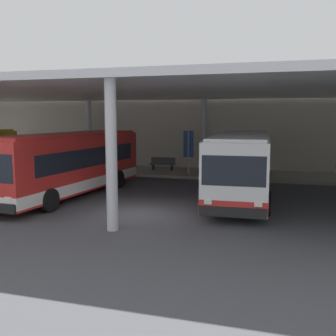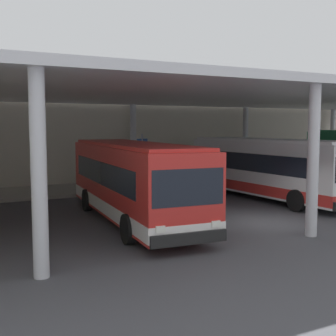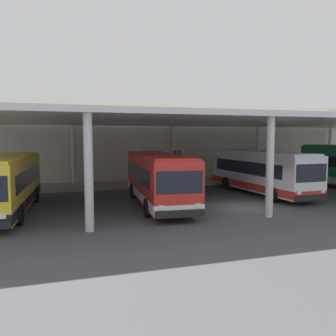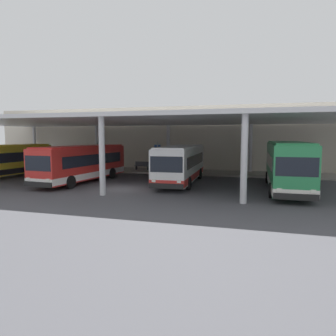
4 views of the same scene
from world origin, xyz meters
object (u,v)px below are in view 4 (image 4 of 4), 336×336
trash_bin (174,166)px  bus_far_bay (287,165)px  bench_waiting (142,166)px  banner_sign (157,155)px  bus_nearest_bay (4,161)px  bus_second_bay (82,163)px  bus_middle_bay (181,164)px

trash_bin → bus_far_bay: bearing=-38.1°
bench_waiting → banner_sign: (2.10, -0.88, 1.32)m
bus_nearest_bay → bus_far_bay: (25.48, 0.30, 0.19)m
bus_second_bay → bus_far_bay: 16.76m
bus_nearest_bay → bench_waiting: bus_nearest_bay is taller
bus_second_bay → bus_middle_bay: 8.60m
bus_nearest_bay → bus_middle_bay: (17.14, 1.48, 0.00)m
bus_far_bay → bench_waiting: 17.12m
bus_nearest_bay → trash_bin: (14.47, 8.94, -0.98)m
bus_second_bay → bus_middle_bay: size_ratio=1.01×
bus_second_bay → bench_waiting: 9.55m
bus_far_bay → banner_sign: bearing=148.3°
bus_second_bay → trash_bin: 10.92m
bus_far_bay → banner_sign: bus_far_bay is taller
bus_second_bay → trash_bin: bearing=58.1°
bus_nearest_bay → bus_far_bay: bearing=0.7°
bus_second_bay → bus_middle_bay: bearing=12.0°
bus_middle_bay → trash_bin: size_ratio=10.85×
bus_middle_bay → bus_second_bay: bearing=-168.0°
bus_second_bay → banner_sign: bearing=63.7°
bench_waiting → trash_bin: (3.70, -0.03, 0.01)m
trash_bin → banner_sign: 2.23m
bus_second_bay → trash_bin: size_ratio=10.91×
bus_middle_bay → trash_bin: bearing=109.7°
bus_far_bay → trash_bin: bearing=141.9°
trash_bin → banner_sign: size_ratio=0.31×
bus_middle_bay → banner_sign: size_ratio=3.32×
bus_second_bay → banner_sign: size_ratio=3.34×
bus_nearest_bay → bus_second_bay: (8.73, -0.30, 0.00)m
bench_waiting → trash_bin: bearing=-0.5°
bus_nearest_bay → bus_far_bay: size_ratio=0.94×
bench_waiting → banner_sign: banner_sign is taller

